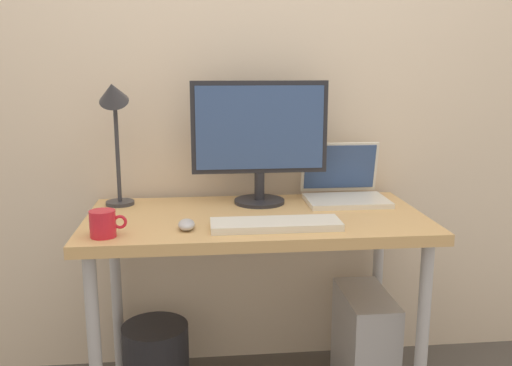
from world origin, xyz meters
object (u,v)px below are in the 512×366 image
keyboard (276,224)px  mouse (186,225)px  desk (256,235)px  laptop (344,186)px  wastebasket (156,361)px  coffee_mug (103,224)px  computer_tower (364,343)px  desk_lamp (114,113)px  monitor (260,135)px

keyboard → mouse: mouse is taller
desk → laptop: 0.44m
wastebasket → mouse: bearing=-59.0°
mouse → coffee_mug: size_ratio=0.76×
keyboard → computer_tower: size_ratio=1.05×
desk → desk_lamp: (-0.52, 0.18, 0.44)m
coffee_mug → keyboard: bearing=4.3°
desk_lamp → laptop: bearing=0.9°
monitor → desk_lamp: 0.56m
coffee_mug → wastebasket: bearing=66.9°
coffee_mug → computer_tower: size_ratio=0.28×
desk → computer_tower: desk is taller
monitor → computer_tower: bearing=-21.1°
desk_lamp → mouse: (0.27, -0.34, -0.34)m
monitor → desk_lamp: desk_lamp is taller
desk → wastebasket: desk is taller
desk → keyboard: keyboard is taller
desk → desk_lamp: bearing=161.1°
monitor → coffee_mug: bearing=-144.6°
monitor → coffee_mug: 0.71m
computer_tower → wastebasket: bearing=176.1°
computer_tower → desk_lamp: bearing=170.6°
desk_lamp → mouse: bearing=-51.5°
keyboard → mouse: (-0.30, 0.01, 0.01)m
desk → coffee_mug: (-0.51, -0.21, 0.12)m
laptop → desk_lamp: size_ratio=0.64×
desk_lamp → computer_tower: desk_lamp is taller
monitor → mouse: (-0.28, -0.33, -0.26)m
keyboard → wastebasket: size_ratio=1.47×
laptop → mouse: 0.72m
desk_lamp → wastebasket: bearing=-38.7°
keyboard → computer_tower: 0.71m
keyboard → coffee_mug: size_ratio=3.71×
keyboard → desk_lamp: bearing=148.6°
desk → laptop: bearing=26.9°
laptop → wastebasket: laptop is taller
laptop → desk_lamp: desk_lamp is taller
desk_lamp → coffee_mug: (0.00, -0.39, -0.32)m
desk → monitor: (0.03, 0.18, 0.35)m
mouse → wastebasket: bearing=121.0°
monitor → mouse: 0.51m
laptop → wastebasket: (-0.77, -0.12, -0.67)m
coffee_mug → wastebasket: coffee_mug is taller
laptop → coffee_mug: bearing=-155.7°
computer_tower → laptop: bearing=109.2°
monitor → mouse: size_ratio=5.89×
desk_lamp → mouse: size_ratio=5.59×
mouse → coffee_mug: coffee_mug is taller
monitor → laptop: size_ratio=1.66×
desk → coffee_mug: size_ratio=10.42×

